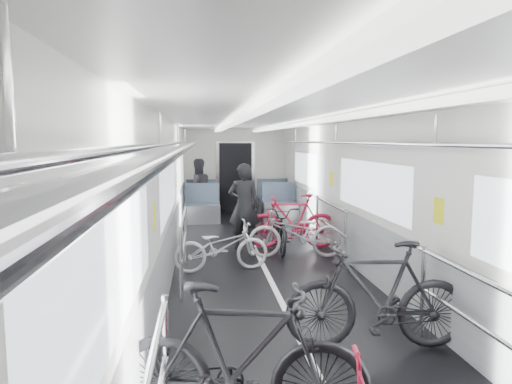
# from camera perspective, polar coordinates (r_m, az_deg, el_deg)

# --- Properties ---
(car_shell) EXTENTS (3.02, 14.01, 2.41)m
(car_shell) POSITION_cam_1_polar(r_m,az_deg,el_deg) (8.38, 0.10, -0.10)
(car_shell) COLOR black
(car_shell) RESTS_ON ground
(bike_left_mid) EXTENTS (1.91, 0.87, 1.11)m
(bike_left_mid) POSITION_cam_1_polar(r_m,az_deg,el_deg) (3.43, -1.92, -20.16)
(bike_left_mid) COLOR black
(bike_left_mid) RESTS_ON floor
(bike_left_far) EXTENTS (1.58, 0.72, 0.80)m
(bike_left_far) POSITION_cam_1_polar(r_m,az_deg,el_deg) (7.36, -4.35, -6.80)
(bike_left_far) COLOR silver
(bike_left_far) RESTS_ON floor
(bike_right_near) EXTENTS (1.88, 0.70, 1.11)m
(bike_right_near) POSITION_cam_1_polar(r_m,az_deg,el_deg) (4.82, 14.92, -12.36)
(bike_right_near) COLOR black
(bike_right_near) RESTS_ON floor
(bike_right_mid) EXTENTS (1.77, 0.77, 0.90)m
(bike_right_mid) POSITION_cam_1_polar(r_m,az_deg,el_deg) (8.17, 5.09, -5.11)
(bike_right_mid) COLOR #A6A6AB
(bike_right_mid) RESTS_ON floor
(bike_right_far) EXTENTS (1.81, 0.67, 1.06)m
(bike_right_far) POSITION_cam_1_polar(r_m,az_deg,el_deg) (8.86, 4.64, -3.65)
(bike_right_far) COLOR #B91637
(bike_right_far) RESTS_ON floor
(bike_aisle) EXTENTS (0.64, 1.68, 0.87)m
(bike_aisle) POSITION_cam_1_polar(r_m,az_deg,el_deg) (8.73, 2.96, -4.43)
(bike_aisle) COLOR black
(bike_aisle) RESTS_ON floor
(person_standing) EXTENTS (0.68, 0.53, 1.66)m
(person_standing) POSITION_cam_1_polar(r_m,az_deg,el_deg) (8.67, -1.49, -1.84)
(person_standing) COLOR black
(person_standing) RESTS_ON floor
(person_seated) EXTENTS (0.93, 0.82, 1.60)m
(person_seated) POSITION_cam_1_polar(r_m,az_deg,el_deg) (12.20, -7.29, 0.38)
(person_seated) COLOR #26252C
(person_seated) RESTS_ON floor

